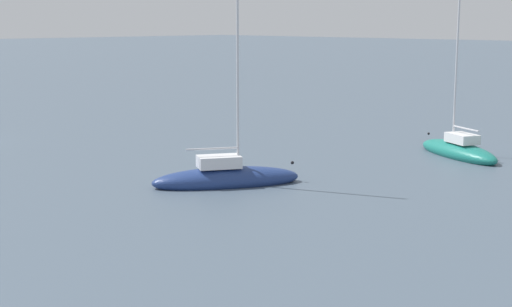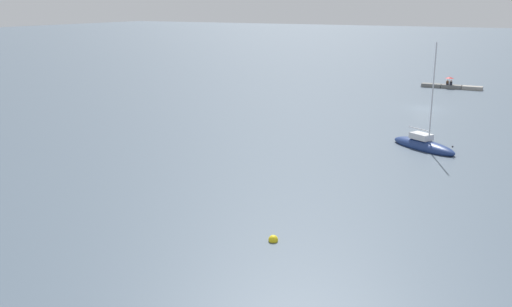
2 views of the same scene
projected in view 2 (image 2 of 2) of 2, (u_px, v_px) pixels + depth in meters
name	position (u px, v px, depth m)	size (l,w,h in m)	color
ground_plane	(425.00, 108.00, 71.27)	(500.00, 500.00, 0.00)	#475666
seawall_pier	(452.00, 87.00, 87.63)	(9.07, 1.44, 0.57)	gray
person_seated_dark_left	(451.00, 83.00, 87.38)	(0.47, 0.65, 0.73)	#1E2333
person_seated_brown_right	(447.00, 83.00, 87.78)	(0.47, 0.65, 0.73)	#1E2333
umbrella_open_red	(450.00, 78.00, 87.37)	(1.29, 1.29, 1.28)	black
sailboat_navy_near	(423.00, 145.00, 51.62)	(7.01, 5.17, 10.00)	navy
mooring_buoy_near	(273.00, 240.00, 31.70)	(0.55, 0.55, 0.55)	yellow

